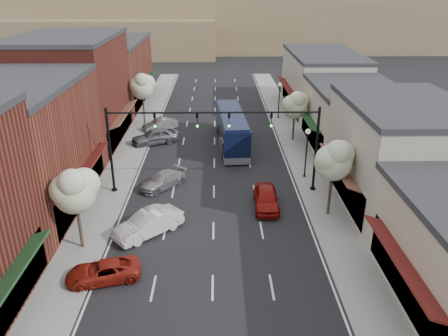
{
  "coord_description": "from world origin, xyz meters",
  "views": [
    {
      "loc": [
        0.33,
        -23.63,
        15.77
      ],
      "look_at": [
        0.81,
        7.68,
        2.2
      ],
      "focal_mm": 35.0,
      "sensor_mm": 36.0,
      "label": 1
    }
  ],
  "objects_px": {
    "coach_bus": "(232,129)",
    "red_hatchback": "(266,198)",
    "parked_car_a": "(103,271)",
    "parked_car_d": "(155,136)",
    "signal_mast_right": "(286,137)",
    "signal_mast_left": "(140,138)",
    "lamp_post_near": "(307,145)",
    "parked_car_e": "(160,125)",
    "parked_car_c": "(163,180)",
    "parked_car_b": "(148,223)",
    "lamp_post_far": "(279,95)",
    "tree_right_near": "(335,159)",
    "tree_right_far": "(295,104)",
    "tree_left_far": "(142,86)",
    "tree_left_near": "(75,189)"
  },
  "relations": [
    {
      "from": "tree_right_near",
      "to": "parked_car_a",
      "type": "relative_size",
      "value": 1.43
    },
    {
      "from": "tree_left_far",
      "to": "lamp_post_far",
      "type": "distance_m",
      "value": 16.26
    },
    {
      "from": "signal_mast_left",
      "to": "parked_car_c",
      "type": "height_order",
      "value": "signal_mast_left"
    },
    {
      "from": "tree_right_near",
      "to": "lamp_post_far",
      "type": "xyz_separation_m",
      "value": [
        -0.55,
        24.06,
        -1.45
      ]
    },
    {
      "from": "red_hatchback",
      "to": "parked_car_a",
      "type": "distance_m",
      "value": 13.22
    },
    {
      "from": "signal_mast_right",
      "to": "red_hatchback",
      "type": "height_order",
      "value": "signal_mast_right"
    },
    {
      "from": "parked_car_c",
      "to": "parked_car_e",
      "type": "height_order",
      "value": "parked_car_e"
    },
    {
      "from": "parked_car_a",
      "to": "coach_bus",
      "type": "bearing_deg",
      "value": 144.88
    },
    {
      "from": "coach_bus",
      "to": "parked_car_e",
      "type": "distance_m",
      "value": 9.53
    },
    {
      "from": "lamp_post_near",
      "to": "red_hatchback",
      "type": "xyz_separation_m",
      "value": [
        -3.87,
        -5.22,
        -2.25
      ]
    },
    {
      "from": "tree_right_far",
      "to": "tree_left_near",
      "type": "xyz_separation_m",
      "value": [
        -16.6,
        -20.0,
        0.23
      ]
    },
    {
      "from": "parked_car_e",
      "to": "lamp_post_far",
      "type": "bearing_deg",
      "value": 73.99
    },
    {
      "from": "parked_car_a",
      "to": "parked_car_b",
      "type": "distance_m",
      "value": 5.24
    },
    {
      "from": "coach_bus",
      "to": "red_hatchback",
      "type": "relative_size",
      "value": 2.57
    },
    {
      "from": "lamp_post_far",
      "to": "red_hatchback",
      "type": "relative_size",
      "value": 1.0
    },
    {
      "from": "tree_left_far",
      "to": "tree_right_far",
      "type": "bearing_deg",
      "value": -19.87
    },
    {
      "from": "tree_right_near",
      "to": "parked_car_d",
      "type": "distance_m",
      "value": 21.44
    },
    {
      "from": "signal_mast_right",
      "to": "lamp_post_near",
      "type": "height_order",
      "value": "signal_mast_right"
    },
    {
      "from": "parked_car_b",
      "to": "parked_car_c",
      "type": "bearing_deg",
      "value": 136.28
    },
    {
      "from": "parked_car_c",
      "to": "parked_car_b",
      "type": "bearing_deg",
      "value": -48.95
    },
    {
      "from": "tree_left_far",
      "to": "parked_car_d",
      "type": "bearing_deg",
      "value": -72.92
    },
    {
      "from": "parked_car_c",
      "to": "parked_car_e",
      "type": "bearing_deg",
      "value": 139.76
    },
    {
      "from": "signal_mast_right",
      "to": "signal_mast_left",
      "type": "height_order",
      "value": "same"
    },
    {
      "from": "tree_right_far",
      "to": "lamp_post_near",
      "type": "relative_size",
      "value": 1.22
    },
    {
      "from": "signal_mast_right",
      "to": "tree_right_far",
      "type": "xyz_separation_m",
      "value": [
        2.73,
        11.95,
        -0.63
      ]
    },
    {
      "from": "tree_right_near",
      "to": "parked_car_b",
      "type": "distance_m",
      "value": 13.39
    },
    {
      "from": "parked_car_a",
      "to": "parked_car_d",
      "type": "height_order",
      "value": "parked_car_d"
    },
    {
      "from": "tree_right_far",
      "to": "lamp_post_far",
      "type": "distance_m",
      "value": 8.13
    },
    {
      "from": "tree_right_near",
      "to": "tree_left_near",
      "type": "distance_m",
      "value": 17.08
    },
    {
      "from": "tree_right_near",
      "to": "tree_right_far",
      "type": "bearing_deg",
      "value": 90.0
    },
    {
      "from": "coach_bus",
      "to": "lamp_post_far",
      "type": "bearing_deg",
      "value": 53.44
    },
    {
      "from": "parked_car_c",
      "to": "parked_car_a",
      "type": "bearing_deg",
      "value": -57.29
    },
    {
      "from": "tree_left_far",
      "to": "parked_car_a",
      "type": "bearing_deg",
      "value": -85.97
    },
    {
      "from": "parked_car_e",
      "to": "lamp_post_near",
      "type": "bearing_deg",
      "value": 13.7
    },
    {
      "from": "coach_bus",
      "to": "parked_car_b",
      "type": "height_order",
      "value": "coach_bus"
    },
    {
      "from": "tree_left_near",
      "to": "parked_car_a",
      "type": "distance_m",
      "value": 5.24
    },
    {
      "from": "signal_mast_left",
      "to": "lamp_post_far",
      "type": "xyz_separation_m",
      "value": [
        13.42,
        20.0,
        -1.62
      ]
    },
    {
      "from": "red_hatchback",
      "to": "parked_car_b",
      "type": "bearing_deg",
      "value": -154.67
    },
    {
      "from": "parked_car_d",
      "to": "lamp_post_far",
      "type": "bearing_deg",
      "value": 96.26
    },
    {
      "from": "signal_mast_right",
      "to": "coach_bus",
      "type": "height_order",
      "value": "signal_mast_right"
    },
    {
      "from": "tree_left_near",
      "to": "red_hatchback",
      "type": "xyz_separation_m",
      "value": [
        12.18,
        5.33,
        -3.47
      ]
    },
    {
      "from": "red_hatchback",
      "to": "parked_car_a",
      "type": "bearing_deg",
      "value": -138.24
    },
    {
      "from": "signal_mast_right",
      "to": "signal_mast_left",
      "type": "relative_size",
      "value": 1.0
    },
    {
      "from": "tree_left_far",
      "to": "lamp_post_far",
      "type": "relative_size",
      "value": 1.38
    },
    {
      "from": "parked_car_a",
      "to": "parked_car_b",
      "type": "relative_size",
      "value": 0.86
    },
    {
      "from": "tree_left_far",
      "to": "parked_car_b",
      "type": "height_order",
      "value": "tree_left_far"
    },
    {
      "from": "signal_mast_right",
      "to": "parked_car_c",
      "type": "bearing_deg",
      "value": 174.79
    },
    {
      "from": "lamp_post_near",
      "to": "parked_car_e",
      "type": "bearing_deg",
      "value": 136.55
    },
    {
      "from": "red_hatchback",
      "to": "signal_mast_right",
      "type": "bearing_deg",
      "value": 59.88
    },
    {
      "from": "tree_right_near",
      "to": "tree_right_far",
      "type": "distance_m",
      "value": 16.01
    }
  ]
}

